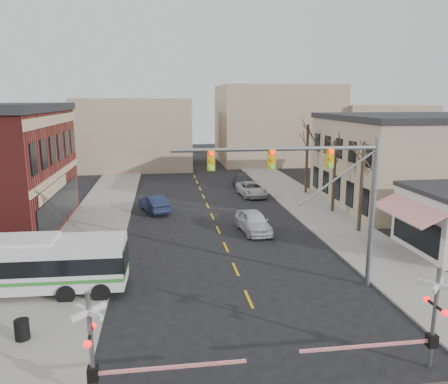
# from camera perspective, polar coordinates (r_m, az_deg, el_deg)

# --- Properties ---
(ground) EXTENTS (160.00, 160.00, 0.00)m
(ground) POSITION_cam_1_polar(r_m,az_deg,el_deg) (20.98, 4.36, -16.16)
(ground) COLOR black
(ground) RESTS_ON ground
(sidewalk_west) EXTENTS (5.00, 60.00, 0.12)m
(sidewalk_west) POSITION_cam_1_polar(r_m,az_deg,el_deg) (39.65, -15.67, -2.79)
(sidewalk_west) COLOR gray
(sidewalk_west) RESTS_ON ground
(sidewalk_east) EXTENTS (5.00, 60.00, 0.12)m
(sidewalk_east) POSITION_cam_1_polar(r_m,az_deg,el_deg) (41.57, 11.26, -1.89)
(sidewalk_east) COLOR gray
(sidewalk_east) RESTS_ON ground
(tan_building) EXTENTS (20.30, 15.30, 8.50)m
(tan_building) POSITION_cam_1_polar(r_m,az_deg,el_deg) (46.48, 26.22, 3.83)
(tan_building) COLOR tan
(tan_building) RESTS_ON ground
(tree_east_a) EXTENTS (0.28, 0.28, 6.75)m
(tree_east_a) POSITION_cam_1_polar(r_m,az_deg,el_deg) (34.01, 17.51, 0.62)
(tree_east_a) COLOR #382B21
(tree_east_a) RESTS_ON sidewalk_east
(tree_east_b) EXTENTS (0.28, 0.28, 6.30)m
(tree_east_b) POSITION_cam_1_polar(r_m,az_deg,el_deg) (39.55, 14.18, 2.02)
(tree_east_b) COLOR #382B21
(tree_east_b) RESTS_ON sidewalk_east
(tree_east_c) EXTENTS (0.28, 0.28, 7.20)m
(tree_east_c) POSITION_cam_1_polar(r_m,az_deg,el_deg) (46.96, 10.77, 4.27)
(tree_east_c) COLOR #382B21
(tree_east_c) RESTS_ON sidewalk_east
(transit_bus) EXTENTS (11.40, 2.83, 2.92)m
(transit_bus) POSITION_cam_1_polar(r_m,az_deg,el_deg) (24.88, -25.91, -8.56)
(transit_bus) COLOR silver
(transit_bus) RESTS_ON ground
(traffic_signal_mast) EXTENTS (10.59, 0.30, 8.00)m
(traffic_signal_mast) POSITION_cam_1_polar(r_m,az_deg,el_deg) (22.67, 12.59, 1.25)
(traffic_signal_mast) COLOR gray
(traffic_signal_mast) RESTS_ON ground
(rr_crossing_west) EXTENTS (5.60, 1.36, 4.00)m
(rr_crossing_west) POSITION_cam_1_polar(r_m,az_deg,el_deg) (15.52, -15.29, -19.15)
(rr_crossing_west) COLOR gray
(rr_crossing_west) RESTS_ON ground
(rr_crossing_east) EXTENTS (5.60, 1.36, 4.00)m
(rr_crossing_east) POSITION_cam_1_polar(r_m,az_deg,el_deg) (18.20, 24.59, -14.96)
(rr_crossing_east) COLOR gray
(rr_crossing_east) RESTS_ON ground
(trash_bin) EXTENTS (0.60, 0.60, 0.86)m
(trash_bin) POSITION_cam_1_polar(r_m,az_deg,el_deg) (20.72, -24.88, -15.99)
(trash_bin) COLOR black
(trash_bin) RESTS_ON sidewalk_west
(car_a) EXTENTS (2.39, 4.96, 1.64)m
(car_a) POSITION_cam_1_polar(r_m,az_deg,el_deg) (33.18, 3.87, -3.87)
(car_a) COLOR silver
(car_a) RESTS_ON ground
(car_b) EXTENTS (3.09, 4.90, 1.52)m
(car_b) POSITION_cam_1_polar(r_m,az_deg,el_deg) (39.51, -9.18, -1.49)
(car_b) COLOR #161E38
(car_b) RESTS_ON ground
(car_c) EXTENTS (2.76, 5.25, 1.41)m
(car_c) POSITION_cam_1_polar(r_m,az_deg,el_deg) (45.51, 3.61, 0.36)
(car_c) COLOR #B4B4B4
(car_c) RESTS_ON ground
(car_d) EXTENTS (2.40, 4.80, 1.34)m
(car_d) POSITION_cam_1_polar(r_m,az_deg,el_deg) (50.51, 2.32, 1.50)
(car_d) COLOR #424347
(car_d) RESTS_ON ground
(pedestrian_near) EXTENTS (0.48, 0.73, 1.97)m
(pedestrian_near) POSITION_cam_1_polar(r_m,az_deg,el_deg) (25.28, -19.28, -9.03)
(pedestrian_near) COLOR #584A46
(pedestrian_near) RESTS_ON sidewalk_west
(pedestrian_far) EXTENTS (1.12, 1.00, 1.90)m
(pedestrian_far) POSITION_cam_1_polar(r_m,az_deg,el_deg) (28.72, -22.28, -6.79)
(pedestrian_far) COLOR #2F3553
(pedestrian_far) RESTS_ON sidewalk_west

